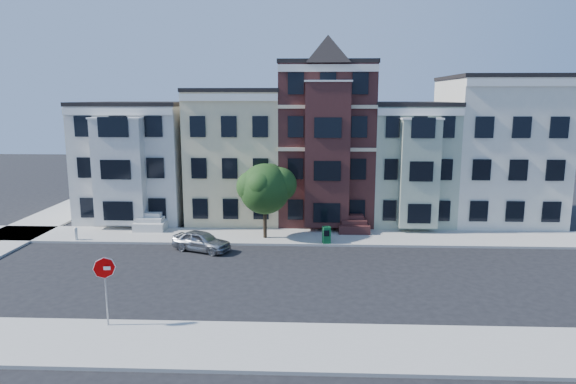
{
  "coord_description": "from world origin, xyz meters",
  "views": [
    {
      "loc": [
        -1.27,
        -26.55,
        9.63
      ],
      "look_at": [
        -2.49,
        2.88,
        4.2
      ],
      "focal_mm": 32.0,
      "sensor_mm": 36.0,
      "label": 1
    }
  ],
  "objects_px": {
    "street_tree": "(265,192)",
    "newspaper_box": "(326,235)",
    "parked_car": "(201,241)",
    "stop_sign": "(106,287)",
    "fire_hydrant": "(76,235)"
  },
  "relations": [
    {
      "from": "street_tree",
      "to": "parked_car",
      "type": "height_order",
      "value": "street_tree"
    },
    {
      "from": "parked_car",
      "to": "stop_sign",
      "type": "xyz_separation_m",
      "value": [
        -1.64,
        -11.25,
        1.18
      ]
    },
    {
      "from": "parked_car",
      "to": "fire_hydrant",
      "type": "height_order",
      "value": "parked_car"
    },
    {
      "from": "newspaper_box",
      "to": "fire_hydrant",
      "type": "relative_size",
      "value": 1.62
    },
    {
      "from": "fire_hydrant",
      "to": "stop_sign",
      "type": "relative_size",
      "value": 0.21
    },
    {
      "from": "fire_hydrant",
      "to": "stop_sign",
      "type": "distance_m",
      "value": 14.9
    },
    {
      "from": "parked_car",
      "to": "newspaper_box",
      "type": "bearing_deg",
      "value": -56.47
    },
    {
      "from": "street_tree",
      "to": "newspaper_box",
      "type": "height_order",
      "value": "street_tree"
    },
    {
      "from": "parked_car",
      "to": "stop_sign",
      "type": "bearing_deg",
      "value": -166.02
    },
    {
      "from": "parked_car",
      "to": "fire_hydrant",
      "type": "relative_size",
      "value": 5.55
    },
    {
      "from": "parked_car",
      "to": "stop_sign",
      "type": "height_order",
      "value": "stop_sign"
    },
    {
      "from": "street_tree",
      "to": "fire_hydrant",
      "type": "relative_size",
      "value": 9.16
    },
    {
      "from": "parked_car",
      "to": "newspaper_box",
      "type": "height_order",
      "value": "parked_car"
    },
    {
      "from": "fire_hydrant",
      "to": "stop_sign",
      "type": "xyz_separation_m",
      "value": [
        7.27,
        -12.93,
        1.34
      ]
    },
    {
      "from": "parked_car",
      "to": "newspaper_box",
      "type": "relative_size",
      "value": 3.43
    }
  ]
}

